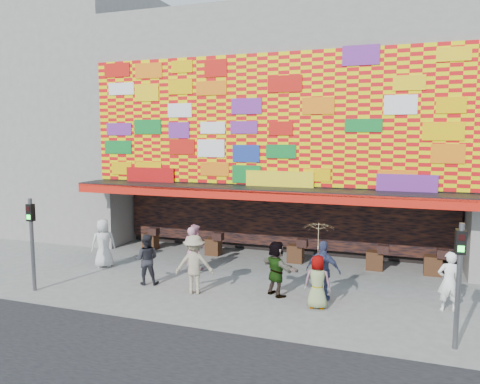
{
  "coord_description": "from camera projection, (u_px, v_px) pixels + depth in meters",
  "views": [
    {
      "loc": [
        4.92,
        -13.05,
        4.99
      ],
      "look_at": [
        -0.4,
        2.0,
        3.04
      ],
      "focal_mm": 35.0,
      "sensor_mm": 36.0,
      "label": 1
    }
  ],
  "objects": [
    {
      "name": "shop_building",
      "position": [
        293.0,
        130.0,
        21.46
      ],
      "size": [
        15.2,
        9.4,
        10.0
      ],
      "color": "gray",
      "rests_on": "ground"
    },
    {
      "name": "ped_f",
      "position": [
        276.0,
        268.0,
        14.52
      ],
      "size": [
        1.6,
        1.37,
        1.74
      ],
      "primitive_type": "imported",
      "rotation": [
        0.0,
        0.0,
        2.5
      ],
      "color": "gray",
      "rests_on": "ground"
    },
    {
      "name": "signal_left",
      "position": [
        32.0,
        234.0,
        14.86
      ],
      "size": [
        0.22,
        0.2,
        3.0
      ],
      "color": "#59595B",
      "rests_on": "ground"
    },
    {
      "name": "signal_right",
      "position": [
        459.0,
        272.0,
        10.76
      ],
      "size": [
        0.22,
        0.2,
        3.0
      ],
      "color": "#59595B",
      "rests_on": "ground"
    },
    {
      "name": "ground",
      "position": [
        231.0,
        297.0,
        14.44
      ],
      "size": [
        90.0,
        90.0,
        0.0
      ],
      "primitive_type": "plane",
      "color": "slate",
      "rests_on": "ground"
    },
    {
      "name": "ped_b",
      "position": [
        192.0,
        250.0,
        16.8
      ],
      "size": [
        0.67,
        0.48,
        1.73
      ],
      "primitive_type": "imported",
      "rotation": [
        0.0,
        0.0,
        3.04
      ],
      "color": "pink",
      "rests_on": "ground"
    },
    {
      "name": "ped_c",
      "position": [
        146.0,
        259.0,
        15.65
      ],
      "size": [
        0.99,
        0.88,
        1.7
      ],
      "primitive_type": "imported",
      "rotation": [
        0.0,
        0.0,
        3.48
      ],
      "color": "#232228",
      "rests_on": "ground"
    },
    {
      "name": "ped_i",
      "position": [
        195.0,
        247.0,
        17.42
      ],
      "size": [
        0.99,
        0.88,
        1.7
      ],
      "primitive_type": "imported",
      "rotation": [
        0.0,
        0.0,
        2.81
      ],
      "color": "pink",
      "rests_on": "ground"
    },
    {
      "name": "ped_d",
      "position": [
        194.0,
        264.0,
        14.73
      ],
      "size": [
        1.37,
        1.06,
        1.87
      ],
      "primitive_type": "imported",
      "rotation": [
        0.0,
        0.0,
        3.48
      ],
      "color": "tan",
      "rests_on": "ground"
    },
    {
      "name": "ped_g",
      "position": [
        317.0,
        282.0,
        13.47
      ],
      "size": [
        0.81,
        0.57,
        1.56
      ],
      "primitive_type": "imported",
      "rotation": [
        0.0,
        0.0,
        3.24
      ],
      "color": "gray",
      "rests_on": "ground"
    },
    {
      "name": "neighbor_left",
      "position": [
        59.0,
        116.0,
        25.5
      ],
      "size": [
        11.0,
        8.0,
        12.0
      ],
      "primitive_type": "cube",
      "color": "gray",
      "rests_on": "ground"
    },
    {
      "name": "parasol",
      "position": [
        318.0,
        237.0,
        13.3
      ],
      "size": [
        1.07,
        1.08,
        1.77
      ],
      "color": "beige",
      "rests_on": "ground"
    },
    {
      "name": "ped_a",
      "position": [
        104.0,
        243.0,
        17.66
      ],
      "size": [
        1.07,
        1.02,
        1.84
      ],
      "primitive_type": "imported",
      "rotation": [
        0.0,
        0.0,
        3.8
      ],
      "color": "silver",
      "rests_on": "ground"
    },
    {
      "name": "ped_e",
      "position": [
        323.0,
        271.0,
        14.1
      ],
      "size": [
        1.13,
        0.6,
        1.83
      ],
      "primitive_type": "imported",
      "rotation": [
        0.0,
        0.0,
        3.0
      ],
      "color": "#394065",
      "rests_on": "ground"
    },
    {
      "name": "ped_h",
      "position": [
        449.0,
        281.0,
        13.25
      ],
      "size": [
        0.71,
        0.56,
        1.72
      ],
      "primitive_type": "imported",
      "rotation": [
        0.0,
        0.0,
        3.4
      ],
      "color": "white",
      "rests_on": "ground"
    }
  ]
}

